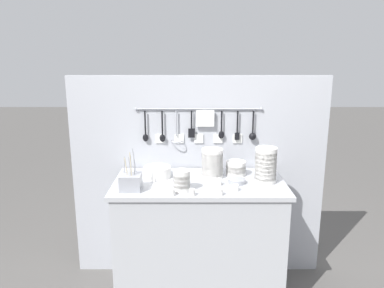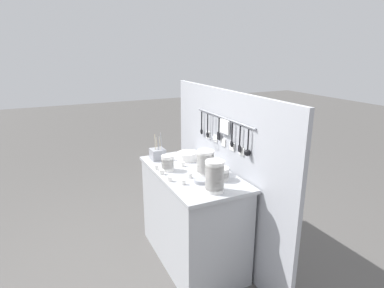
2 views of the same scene
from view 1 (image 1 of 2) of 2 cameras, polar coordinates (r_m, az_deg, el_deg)
name	(u,v)px [view 1 (image 1 of 2)]	position (r m, az deg, el deg)	size (l,w,h in m)	color
counter	(198,239)	(2.83, 0.92, -14.32)	(1.20, 0.62, 0.90)	#ADAFB5
back_wall	(197,177)	(3.00, 0.83, -5.10)	(2.00, 0.11, 1.62)	#A8AAB2
bowl_stack_tall_left	(181,181)	(2.44, -1.74, -5.60)	(0.11, 0.11, 0.14)	white
bowl_stack_short_front	(265,165)	(2.63, 11.01, -3.18)	(0.15, 0.15, 0.25)	white
bowl_stack_back_corner	(211,163)	(2.70, 2.95, -2.94)	(0.15, 0.15, 0.21)	white
bowl_stack_nested_right	(235,168)	(2.78, 6.53, -3.67)	(0.15, 0.15, 0.11)	white
plate_stack	(156,172)	(2.73, -5.48, -4.25)	(0.20, 0.20, 0.08)	white
steel_mixing_bowl	(236,181)	(2.62, 6.72, -5.61)	(0.12, 0.12, 0.03)	#93969E
cutlery_caddy	(130,182)	(2.50, -9.47, -5.70)	(0.14, 0.14, 0.27)	#93969E
cup_back_right	(219,192)	(2.40, 4.13, -7.29)	(0.04, 0.04, 0.04)	white
cup_front_left	(171,192)	(2.39, -3.23, -7.37)	(0.04, 0.04, 0.04)	white
cup_edge_far	(235,188)	(2.48, 6.51, -6.64)	(0.04, 0.04, 0.04)	white
cup_back_left	(176,179)	(2.62, -2.48, -5.41)	(0.04, 0.04, 0.04)	white
cup_front_right	(191,192)	(2.38, -0.14, -7.38)	(0.04, 0.04, 0.04)	white
cup_mid_row	(218,182)	(2.57, 3.94, -5.84)	(0.04, 0.04, 0.04)	white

